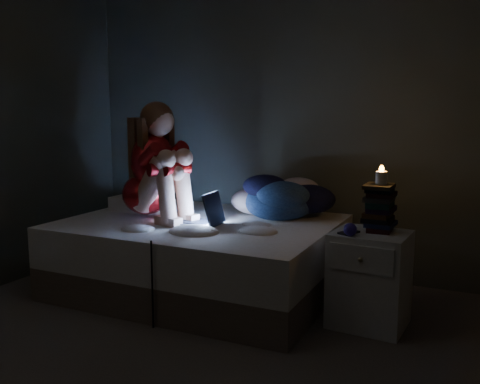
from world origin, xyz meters
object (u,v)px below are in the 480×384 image
Objects in this scene: bed at (200,255)px; phone at (350,233)px; nightstand at (370,279)px; candle at (381,177)px; laptop at (195,207)px; woman at (146,160)px.

phone is (1.19, -0.22, 0.34)m from bed.
candle is at bearing 59.96° from nightstand.
laptop is 0.59× the size of nightstand.
candle reaches higher than bed.
bed is at bearing -170.44° from phone.
bed is at bearing 177.09° from candle.
candle reaches higher than phone.
woman is at bearing -179.87° from candle.
woman is 1.87m from nightstand.
phone reaches higher than bed.
candle is (1.77, 0.00, -0.04)m from woman.
phone is at bearing -134.80° from candle.
woman is 1.77m from candle.
phone is (-0.11, -0.10, 0.31)m from nightstand.
laptop is 1.34m from candle.
candle reaches higher than nightstand.
bed is 1.51m from candle.
candle is 0.40m from phone.
nightstand reaches higher than bed.
phone is at bearing 10.08° from woman.
candle is 0.57× the size of phone.
woman reaches higher than bed.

